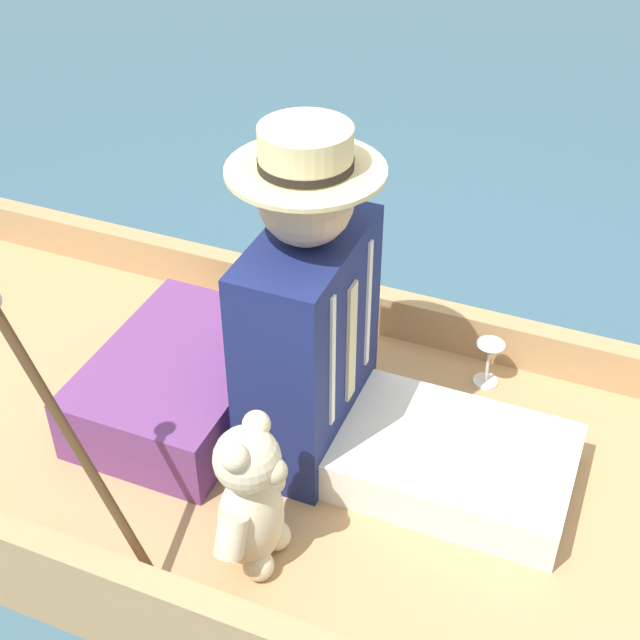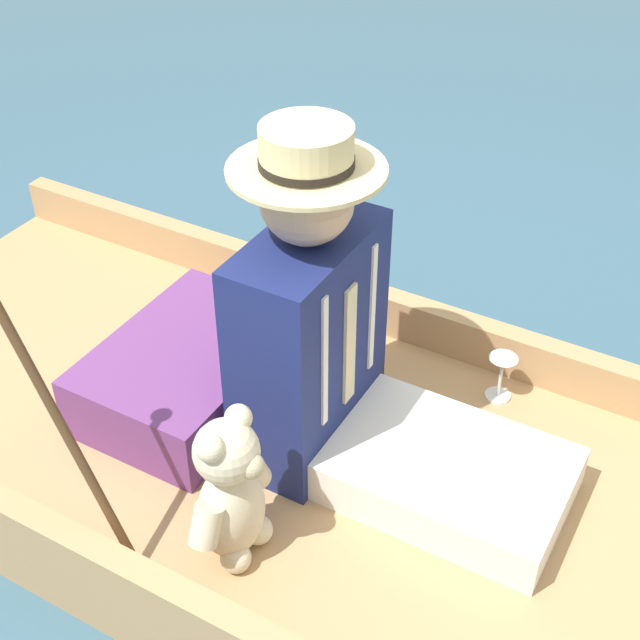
{
  "view_description": "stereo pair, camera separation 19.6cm",
  "coord_description": "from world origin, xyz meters",
  "px_view_note": "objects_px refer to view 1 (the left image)",
  "views": [
    {
      "loc": [
        1.39,
        0.47,
        1.69
      ],
      "look_at": [
        -0.05,
        -0.13,
        0.5
      ],
      "focal_mm": 50.0,
      "sensor_mm": 36.0,
      "label": 1
    },
    {
      "loc": [
        1.31,
        0.64,
        1.69
      ],
      "look_at": [
        -0.05,
        -0.13,
        0.5
      ],
      "focal_mm": 50.0,
      "sensor_mm": 36.0,
      "label": 2
    }
  ],
  "objects_px": {
    "teddy_bear": "(251,500)",
    "walking_cane": "(63,423)",
    "wine_glass": "(489,354)",
    "seated_person": "(347,355)"
  },
  "relations": [
    {
      "from": "teddy_bear",
      "to": "walking_cane",
      "type": "height_order",
      "value": "walking_cane"
    },
    {
      "from": "wine_glass",
      "to": "walking_cane",
      "type": "relative_size",
      "value": 0.19
    },
    {
      "from": "seated_person",
      "to": "wine_glass",
      "type": "xyz_separation_m",
      "value": [
        -0.37,
        0.26,
        -0.19
      ]
    },
    {
      "from": "seated_person",
      "to": "teddy_bear",
      "type": "xyz_separation_m",
      "value": [
        0.37,
        -0.06,
        -0.12
      ]
    },
    {
      "from": "seated_person",
      "to": "walking_cane",
      "type": "bearing_deg",
      "value": -40.28
    },
    {
      "from": "teddy_bear",
      "to": "walking_cane",
      "type": "distance_m",
      "value": 0.41
    },
    {
      "from": "seated_person",
      "to": "wine_glass",
      "type": "distance_m",
      "value": 0.49
    },
    {
      "from": "seated_person",
      "to": "walking_cane",
      "type": "height_order",
      "value": "seated_person"
    },
    {
      "from": "teddy_bear",
      "to": "walking_cane",
      "type": "bearing_deg",
      "value": -64.18
    },
    {
      "from": "teddy_bear",
      "to": "seated_person",
      "type": "bearing_deg",
      "value": 170.43
    }
  ]
}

